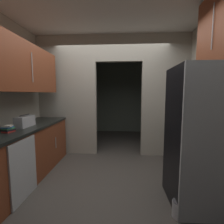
# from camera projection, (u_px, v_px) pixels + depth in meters

# --- Properties ---
(ground) EXTENTS (20.00, 20.00, 0.00)m
(ground) POSITION_uv_depth(u_px,v_px,m) (106.00, 182.00, 2.64)
(ground) COLOR #47423D
(kitchen_overhead_slab) EXTENTS (3.82, 6.58, 0.06)m
(kitchen_overhead_slab) POSITION_uv_depth(u_px,v_px,m) (108.00, 13.00, 2.72)
(kitchen_overhead_slab) COLOR silver
(kitchen_partition) EXTENTS (3.42, 0.12, 2.72)m
(kitchen_partition) POSITION_uv_depth(u_px,v_px,m) (110.00, 92.00, 3.76)
(kitchen_partition) COLOR #ADA899
(kitchen_partition) RESTS_ON ground
(adjoining_room_shell) EXTENTS (3.42, 2.45, 2.72)m
(adjoining_room_shell) POSITION_uv_depth(u_px,v_px,m) (115.00, 96.00, 5.46)
(adjoining_room_shell) COLOR gray
(adjoining_room_shell) RESTS_ON ground
(refrigerator) EXTENTS (0.83, 0.76, 1.76)m
(refrigerator) POSITION_uv_depth(u_px,v_px,m) (205.00, 137.00, 2.06)
(refrigerator) COLOR black
(refrigerator) RESTS_ON ground
(lower_cabinet_run) EXTENTS (0.66, 2.11, 0.88)m
(lower_cabinet_run) POSITION_uv_depth(u_px,v_px,m) (26.00, 152.00, 2.79)
(lower_cabinet_run) COLOR brown
(lower_cabinet_run) RESTS_ON ground
(dishwasher) EXTENTS (0.02, 0.56, 0.82)m
(dishwasher) POSITION_uv_depth(u_px,v_px,m) (24.00, 170.00, 2.19)
(dishwasher) COLOR #B7BABC
(dishwasher) RESTS_ON ground
(upper_cabinet_counterside) EXTENTS (0.36, 1.89, 0.78)m
(upper_cabinet_counterside) POSITION_uv_depth(u_px,v_px,m) (21.00, 68.00, 2.64)
(upper_cabinet_counterside) COLOR brown
(boombox) EXTENTS (0.17, 0.37, 0.20)m
(boombox) POSITION_uv_depth(u_px,v_px,m) (25.00, 121.00, 2.70)
(boombox) COLOR #B2B2B7
(boombox) RESTS_ON lower_cabinet_run
(book_stack) EXTENTS (0.15, 0.17, 0.10)m
(book_stack) POSITION_uv_depth(u_px,v_px,m) (8.00, 129.00, 2.32)
(book_stack) COLOR red
(book_stack) RESTS_ON lower_cabinet_run
(paint_can) EXTENTS (0.15, 0.15, 0.19)m
(paint_can) POSITION_uv_depth(u_px,v_px,m) (179.00, 209.00, 1.90)
(paint_can) COLOR silver
(paint_can) RESTS_ON ground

